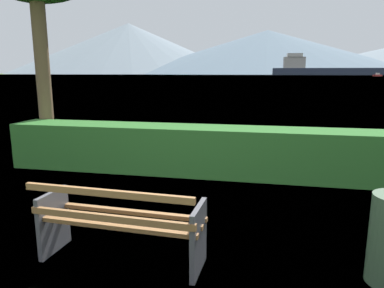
{
  "coord_description": "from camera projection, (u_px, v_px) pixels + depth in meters",
  "views": [
    {
      "loc": [
        1.39,
        -3.17,
        1.92
      ],
      "look_at": [
        0.0,
        3.48,
        0.54
      ],
      "focal_mm": 32.98,
      "sensor_mm": 36.0,
      "label": 1
    }
  ],
  "objects": [
    {
      "name": "ground_plane",
      "position": [
        124.0,
        259.0,
        3.7
      ],
      "size": [
        1400.0,
        1400.0,
        0.0
      ],
      "primitive_type": "plane",
      "color": "#4C6B33"
    },
    {
      "name": "water_surface",
      "position": [
        265.0,
        75.0,
        298.99
      ],
      "size": [
        620.0,
        620.0,
        0.0
      ],
      "primitive_type": "plane",
      "color": "#6B8EA3",
      "rests_on": "ground_plane"
    },
    {
      "name": "park_bench",
      "position": [
        120.0,
        223.0,
        3.56
      ],
      "size": [
        1.72,
        0.65,
        0.87
      ],
      "color": "olive",
      "rests_on": "ground_plane"
    },
    {
      "name": "hedge_row",
      "position": [
        191.0,
        150.0,
        6.83
      ],
      "size": [
        7.26,
        0.85,
        0.91
      ],
      "primitive_type": "cube",
      "color": "#2D6B28",
      "rests_on": "ground_plane"
    },
    {
      "name": "cargo_ship_large",
      "position": [
        323.0,
        69.0,
        290.46
      ],
      "size": [
        96.06,
        13.77,
        17.61
      ],
      "color": "#2D384C",
      "rests_on": "water_surface"
    },
    {
      "name": "fishing_boat_near",
      "position": [
        378.0,
        75.0,
        184.87
      ],
      "size": [
        4.92,
        3.28,
        1.85
      ],
      "color": "#B2332D",
      "rests_on": "water_surface"
    },
    {
      "name": "distant_hills",
      "position": [
        232.0,
        52.0,
        542.74
      ],
      "size": [
        779.06,
        420.01,
        80.3
      ],
      "color": "gray",
      "rests_on": "ground_plane"
    }
  ]
}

